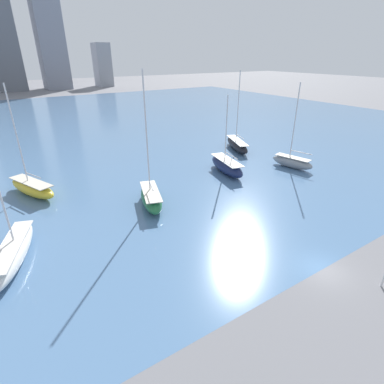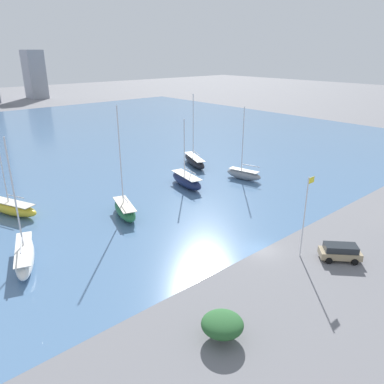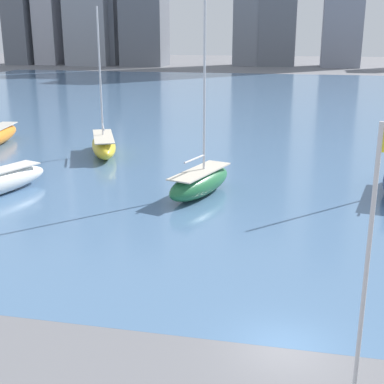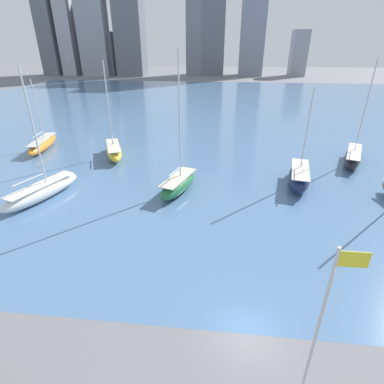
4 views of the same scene
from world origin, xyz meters
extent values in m
plane|color=slate|center=(0.00, 0.00, 0.00)|extent=(500.00, 500.00, 0.00)
cube|color=#4C7099|center=(0.00, 70.00, 0.00)|extent=(180.00, 140.00, 0.00)
cube|color=gray|center=(10.97, 175.15, 36.36)|extent=(12.73, 14.98, 72.73)
cube|color=#8E939E|center=(37.14, 175.61, 11.67)|extent=(8.06, 11.31, 23.34)
ellipsoid|color=gray|center=(18.73, 19.42, 0.93)|extent=(3.45, 7.40, 1.85)
cube|color=#BCB7AD|center=(18.73, 19.42, 1.80)|extent=(2.83, 6.07, 0.10)
cube|color=#2D2D33|center=(18.73, 19.42, 0.42)|extent=(0.43, 1.29, 0.83)
cylinder|color=silver|center=(18.62, 19.95, 7.74)|extent=(0.18, 0.18, 11.78)
cylinder|color=silver|center=(19.02, 18.12, 2.95)|extent=(0.94, 3.68, 0.14)
ellipsoid|color=white|center=(-22.93, 16.10, 0.95)|extent=(5.57, 10.62, 1.89)
cube|color=silver|center=(-22.93, 16.10, 1.85)|extent=(4.57, 8.71, 0.10)
cube|color=#2D2D33|center=(-22.93, 16.10, 0.43)|extent=(0.79, 1.84, 0.85)
cylinder|color=silver|center=(-23.35, 14.93, 3.00)|extent=(1.51, 3.87, 0.14)
ellipsoid|color=#236B3D|center=(-7.31, 19.69, 0.99)|extent=(4.75, 8.56, 1.97)
cube|color=beige|center=(-7.31, 19.69, 1.92)|extent=(3.90, 7.02, 0.10)
cube|color=#2D2D33|center=(-7.31, 19.69, 0.45)|extent=(0.60, 1.46, 0.89)
cylinder|color=silver|center=(-7.13, 20.28, 9.04)|extent=(0.18, 0.18, 14.14)
cylinder|color=silver|center=(-7.57, 18.86, 3.07)|extent=(1.03, 2.87, 0.14)
ellipsoid|color=yellow|center=(-19.54, 31.19, 1.00)|extent=(5.82, 9.47, 1.99)
cube|color=beige|center=(-19.54, 31.19, 1.95)|extent=(4.77, 7.77, 0.10)
cube|color=#2D2D33|center=(-19.54, 31.19, 0.45)|extent=(0.81, 1.60, 0.90)
cylinder|color=silver|center=(-19.81, 31.83, 8.22)|extent=(0.18, 0.18, 12.45)
cylinder|color=silver|center=(-19.13, 30.23, 3.10)|extent=(1.50, 3.25, 0.14)
ellipsoid|color=black|center=(17.77, 32.45, 0.97)|extent=(6.03, 10.71, 1.93)
cube|color=silver|center=(17.77, 32.45, 1.89)|extent=(4.95, 8.78, 0.10)
cube|color=#2D2D33|center=(17.77, 32.45, 0.44)|extent=(0.87, 1.84, 0.87)
cylinder|color=silver|center=(18.07, 33.19, 8.38)|extent=(0.18, 0.18, 12.90)
cylinder|color=silver|center=(17.30, 31.27, 3.04)|extent=(1.69, 3.90, 0.14)
ellipsoid|color=#19234C|center=(7.92, 23.52, 1.10)|extent=(4.32, 9.63, 2.19)
cube|color=silver|center=(7.92, 23.52, 2.14)|extent=(3.54, 7.89, 0.10)
cube|color=#2D2D33|center=(7.92, 23.52, 0.50)|extent=(0.48, 1.67, 0.99)
cylinder|color=silver|center=(8.05, 24.20, 7.13)|extent=(0.18, 0.18, 9.86)
cylinder|color=silver|center=(7.67, 22.26, 3.29)|extent=(0.90, 3.91, 0.14)
camera|label=1|loc=(-21.35, -11.65, 17.53)|focal=28.00mm
camera|label=2|loc=(-33.24, -24.86, 23.02)|focal=35.00mm
camera|label=3|loc=(0.22, -19.13, 12.32)|focal=50.00mm
camera|label=4|loc=(-2.05, -13.27, 16.52)|focal=28.00mm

